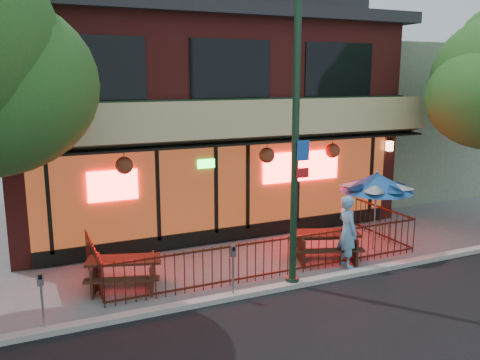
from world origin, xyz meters
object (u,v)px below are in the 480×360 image
object	(u,v)px
street_light	(295,152)
parking_meter_near	(233,263)
picnic_table_left	(124,269)
pedestrian	(347,231)
parking_meter_far	(41,292)
picnic_table_right	(325,242)
patio_umbrella	(377,182)

from	to	relation	value
street_light	parking_meter_near	world-z (taller)	street_light
picnic_table_left	parking_meter_near	bearing A→B (deg)	-37.25
street_light	pedestrian	bearing A→B (deg)	14.98
picnic_table_left	parking_meter_far	xyz separation A→B (m)	(-1.83, -1.49, 0.36)
picnic_table_right	pedestrian	size ratio (longest dim) A/B	1.13
picnic_table_right	patio_umbrella	distance (m)	2.23
street_light	parking_meter_far	distance (m)	5.91
parking_meter_near	parking_meter_far	world-z (taller)	parking_meter_near
picnic_table_left	parking_meter_near	distance (m)	2.61
street_light	parking_meter_far	bearing A→B (deg)	179.97
street_light	parking_meter_near	bearing A→B (deg)	-177.13
picnic_table_right	parking_meter_near	world-z (taller)	parking_meter_near
street_light	picnic_table_right	distance (m)	3.33
street_light	pedestrian	distance (m)	2.95
picnic_table_left	parking_meter_near	xyz separation A→B (m)	(2.06, -1.57, 0.37)
picnic_table_left	parking_meter_far	bearing A→B (deg)	-141.00
picnic_table_right	picnic_table_left	bearing A→B (deg)	176.35
picnic_table_left	pedestrian	size ratio (longest dim) A/B	1.04
patio_umbrella	pedestrian	distance (m)	1.93
patio_umbrella	parking_meter_far	distance (m)	8.94
picnic_table_left	picnic_table_right	xyz separation A→B (m)	(5.26, -0.34, 0.03)
patio_umbrella	parking_meter_far	xyz separation A→B (m)	(-8.78, -1.25, -1.12)
street_light	patio_umbrella	bearing A→B (deg)	20.56
picnic_table_left	patio_umbrella	xyz separation A→B (m)	(6.95, -0.23, 1.48)
picnic_table_right	parking_meter_near	bearing A→B (deg)	-158.97
parking_meter_near	picnic_table_left	bearing A→B (deg)	142.75
parking_meter_near	picnic_table_right	bearing A→B (deg)	21.03
picnic_table_left	street_light	bearing A→B (deg)	-22.44
picnic_table_right	patio_umbrella	world-z (taller)	patio_umbrella
street_light	patio_umbrella	distance (m)	3.77
picnic_table_left	pedestrian	distance (m)	5.59
picnic_table_right	parking_meter_far	world-z (taller)	parking_meter_far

